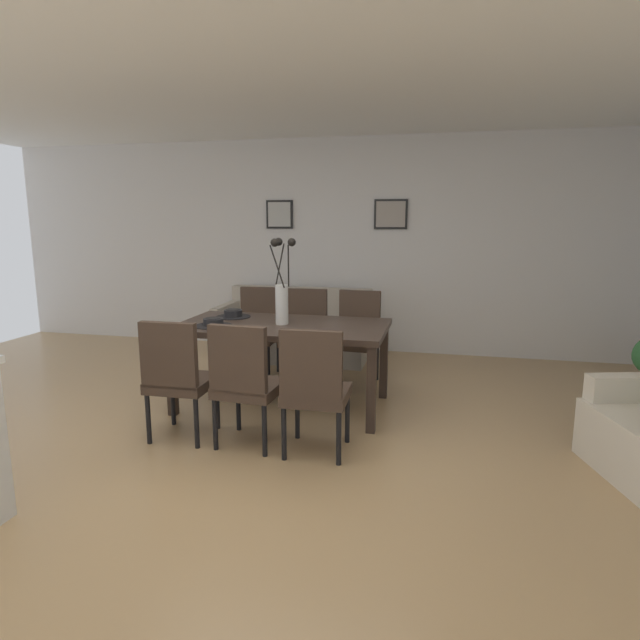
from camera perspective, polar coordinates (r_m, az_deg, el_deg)
The scene contains 18 objects.
ground_plane at distance 3.92m, azimuth -6.94°, elevation -13.96°, with size 9.00×9.00×0.00m, color tan.
back_wall_panel at distance 6.71m, azimuth 2.39°, elevation 7.90°, with size 9.00×0.10×2.60m, color silver.
ceiling_panel at distance 4.07m, azimuth -5.75°, elevation 25.03°, with size 9.00×7.20×0.08m, color white.
dining_table at distance 4.64m, azimuth -4.06°, elevation -1.33°, with size 1.80×0.97×0.74m.
dining_chair_near_left at distance 4.08m, azimuth -15.00°, elevation -5.60°, with size 0.45×0.45×0.92m.
dining_chair_near_right at distance 5.66m, azimuth -6.68°, elevation -0.75°, with size 0.46×0.46×0.92m.
dining_chair_far_left at distance 3.86m, azimuth -8.00°, elevation -6.26°, with size 0.47×0.47×0.92m.
dining_chair_far_right at distance 5.49m, azimuth -1.62°, elevation -1.04°, with size 0.46×0.46×0.92m.
dining_chair_mid_left at distance 3.68m, azimuth -0.60°, elevation -6.99°, with size 0.45×0.45×0.92m.
dining_chair_mid_right at distance 5.38m, azimuth 3.97°, elevation -1.32°, with size 0.47×0.47×0.92m.
centerpiece_vase at distance 4.57m, azimuth -4.10°, elevation 3.06°, with size 0.21×0.23×0.73m.
placemat_near_left at distance 4.61m, azimuth -11.30°, elevation -0.60°, with size 0.32×0.32×0.01m, color black.
bowl_near_left at distance 4.60m, azimuth -11.32°, elevation -0.14°, with size 0.17×0.17×0.07m.
placemat_near_right at distance 5.00m, azimuth -9.25°, elevation 0.36°, with size 0.32×0.32×0.01m, color black.
bowl_near_right at distance 5.00m, azimuth -9.27°, elevation 0.78°, with size 0.17×0.17×0.07m.
sofa at distance 6.42m, azimuth -2.71°, elevation -1.43°, with size 1.76×0.84×0.80m.
framed_picture_left at distance 6.83m, azimuth -4.35°, elevation 11.17°, with size 0.34×0.03×0.35m.
framed_picture_center at distance 6.55m, azimuth 7.56°, elevation 11.13°, with size 0.40×0.03×0.35m.
Camera 1 is at (1.25, -3.34, 1.63)m, focal length 29.98 mm.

